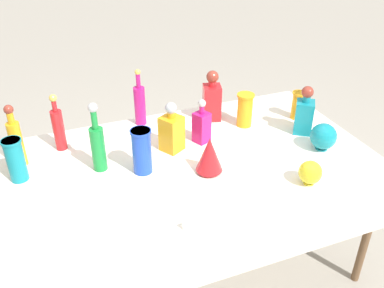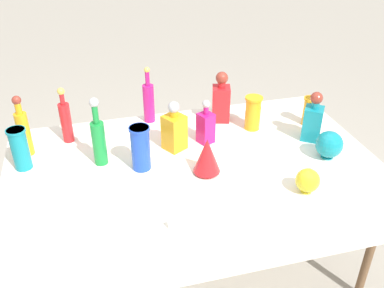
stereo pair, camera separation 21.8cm
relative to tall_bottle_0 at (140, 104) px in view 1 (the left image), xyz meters
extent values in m
plane|color=#A0998C|center=(0.14, -0.49, -0.89)|extent=(40.00, 40.00, 0.00)
cube|color=white|center=(0.14, -0.49, -0.15)|extent=(1.90, 1.13, 0.03)
cube|color=white|center=(0.14, -1.06, -0.26)|extent=(1.90, 0.01, 0.26)
cylinder|color=brown|center=(0.99, -0.95, -0.53)|extent=(0.04, 0.04, 0.73)
cylinder|color=brown|center=(-0.71, -0.03, -0.53)|extent=(0.04, 0.04, 0.73)
cylinder|color=brown|center=(0.99, -0.03, -0.53)|extent=(0.04, 0.04, 0.73)
cylinder|color=#C61972|center=(0.00, 0.00, -0.01)|extent=(0.07, 0.07, 0.23)
cylinder|color=#C61972|center=(0.00, 0.00, 0.14)|extent=(0.03, 0.03, 0.09)
sphere|color=gold|center=(0.00, 0.00, 0.20)|extent=(0.03, 0.03, 0.03)
cylinder|color=#198C38|center=(-0.32, -0.39, -0.02)|extent=(0.07, 0.07, 0.23)
cylinder|color=#198C38|center=(-0.32, -0.39, 0.15)|extent=(0.03, 0.03, 0.10)
sphere|color=#B2B2B7|center=(-0.32, -0.39, 0.21)|extent=(0.05, 0.05, 0.05)
cylinder|color=orange|center=(-0.69, -0.20, -0.01)|extent=(0.06, 0.06, 0.24)
cylinder|color=orange|center=(-0.69, -0.20, 0.14)|extent=(0.03, 0.03, 0.06)
sphere|color=maroon|center=(-0.69, -0.20, 0.18)|extent=(0.05, 0.05, 0.05)
cylinder|color=red|center=(-0.48, -0.12, -0.02)|extent=(0.06, 0.06, 0.23)
cylinder|color=red|center=(-0.48, -0.12, 0.13)|extent=(0.03, 0.03, 0.06)
sphere|color=gold|center=(-0.48, -0.12, 0.17)|extent=(0.04, 0.04, 0.04)
cube|color=#C61972|center=(0.26, -0.33, -0.04)|extent=(0.10, 0.10, 0.18)
cylinder|color=#C61972|center=(0.26, -0.33, 0.07)|extent=(0.03, 0.03, 0.05)
sphere|color=#B2B2B7|center=(0.26, -0.33, 0.10)|extent=(0.04, 0.04, 0.04)
cube|color=orange|center=(0.08, -0.35, -0.03)|extent=(0.14, 0.14, 0.20)
cylinder|color=orange|center=(0.08, -0.35, 0.08)|extent=(0.04, 0.04, 0.03)
sphere|color=#B2B2B7|center=(0.08, -0.35, 0.12)|extent=(0.06, 0.06, 0.06)
cube|color=teal|center=(0.84, -0.44, -0.03)|extent=(0.14, 0.14, 0.19)
cylinder|color=teal|center=(0.84, -0.44, 0.08)|extent=(0.04, 0.04, 0.04)
sphere|color=maroon|center=(0.84, -0.44, 0.12)|extent=(0.07, 0.07, 0.07)
cube|color=red|center=(0.42, -0.10, -0.02)|extent=(0.13, 0.13, 0.22)
cylinder|color=red|center=(0.42, -0.10, 0.10)|extent=(0.05, 0.05, 0.04)
sphere|color=maroon|center=(0.42, -0.10, 0.14)|extent=(0.07, 0.07, 0.07)
cylinder|color=teal|center=(-0.71, -0.33, -0.02)|extent=(0.09, 0.09, 0.22)
cylinder|color=teal|center=(-0.71, -0.33, 0.08)|extent=(0.10, 0.10, 0.01)
cylinder|color=orange|center=(0.57, -0.25, -0.03)|extent=(0.09, 0.09, 0.20)
cylinder|color=orange|center=(0.57, -0.25, 0.06)|extent=(0.10, 0.10, 0.01)
cylinder|color=orange|center=(0.91, -0.28, -0.05)|extent=(0.07, 0.07, 0.17)
cylinder|color=orange|center=(0.91, -0.28, 0.03)|extent=(0.08, 0.08, 0.01)
cylinder|color=blue|center=(-0.13, -0.49, -0.01)|extent=(0.09, 0.09, 0.23)
cylinder|color=blue|center=(-0.13, -0.49, 0.10)|extent=(0.10, 0.10, 0.01)
cylinder|color=red|center=(0.18, -0.61, -0.13)|extent=(0.06, 0.06, 0.01)
cone|color=red|center=(0.18, -0.61, -0.03)|extent=(0.13, 0.13, 0.18)
cylinder|color=yellow|center=(0.59, -0.88, -0.13)|extent=(0.05, 0.05, 0.01)
sphere|color=yellow|center=(0.59, -0.88, -0.07)|extent=(0.11, 0.11, 0.11)
cylinder|color=teal|center=(0.83, -0.64, -0.13)|extent=(0.06, 0.06, 0.01)
sphere|color=teal|center=(0.83, -0.64, -0.05)|extent=(0.14, 0.14, 0.14)
cube|color=white|center=(-0.07, -0.96, -0.11)|extent=(0.05, 0.02, 0.04)
camera|label=1|loc=(-0.55, -2.22, 1.10)|focal=40.00mm
camera|label=2|loc=(-0.34, -2.29, 1.10)|focal=40.00mm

